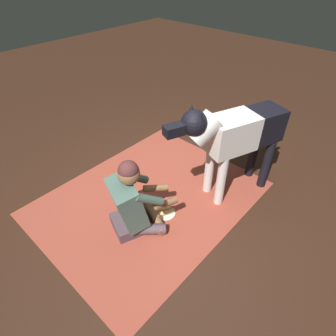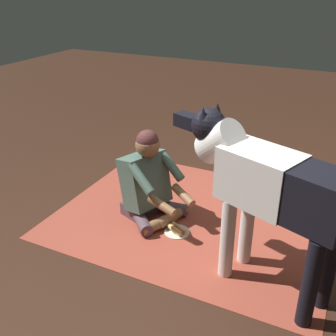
% 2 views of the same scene
% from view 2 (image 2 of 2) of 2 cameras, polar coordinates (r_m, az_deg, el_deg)
% --- Properties ---
extents(ground_plane, '(14.34, 14.34, 0.00)m').
position_cam_2_polar(ground_plane, '(3.52, 7.35, -9.05)').
color(ground_plane, '#351E14').
extents(area_rug, '(2.43, 1.92, 0.01)m').
position_cam_2_polar(area_rug, '(3.70, 3.93, -6.95)').
color(area_rug, '#994030').
rests_on(area_rug, ground).
extents(person_sitting_on_floor, '(0.73, 0.61, 0.84)m').
position_cam_2_polar(person_sitting_on_floor, '(3.54, -2.76, -2.18)').
color(person_sitting_on_floor, '#523E47').
rests_on(person_sitting_on_floor, ground).
extents(large_dog, '(1.47, 0.68, 1.21)m').
position_cam_2_polar(large_dog, '(2.65, 13.89, -2.41)').
color(large_dog, silver).
rests_on(large_dog, ground).
extents(hot_dog_on_plate, '(0.22, 0.22, 0.06)m').
position_cam_2_polar(hot_dog_on_plate, '(3.48, 1.28, -8.84)').
color(hot_dog_on_plate, silver).
rests_on(hot_dog_on_plate, ground).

